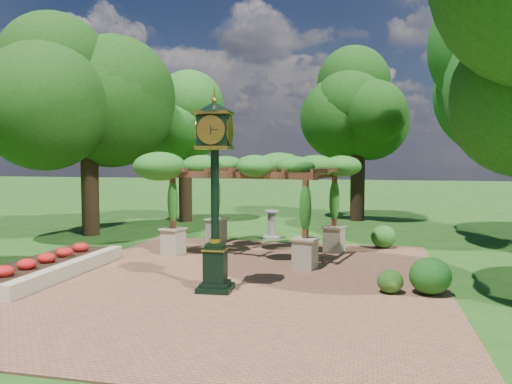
# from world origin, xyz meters

# --- Properties ---
(ground) EXTENTS (120.00, 120.00, 0.00)m
(ground) POSITION_xyz_m (0.00, 0.00, 0.00)
(ground) COLOR #1E4714
(ground) RESTS_ON ground
(brick_plaza) EXTENTS (10.00, 12.00, 0.04)m
(brick_plaza) POSITION_xyz_m (0.00, 1.00, 0.02)
(brick_plaza) COLOR brown
(brick_plaza) RESTS_ON ground
(border_wall) EXTENTS (0.35, 5.00, 0.40)m
(border_wall) POSITION_xyz_m (-4.60, 0.50, 0.20)
(border_wall) COLOR #C6B793
(border_wall) RESTS_ON ground
(flower_bed) EXTENTS (1.50, 5.00, 0.36)m
(flower_bed) POSITION_xyz_m (-5.50, 0.50, 0.18)
(flower_bed) COLOR red
(flower_bed) RESTS_ON ground
(pedestal_clock) EXTENTS (0.95, 0.95, 4.51)m
(pedestal_clock) POSITION_xyz_m (-0.40, -0.05, 2.70)
(pedestal_clock) COLOR black
(pedestal_clock) RESTS_ON brick_plaza
(pergola) EXTENTS (5.85, 4.39, 3.30)m
(pergola) POSITION_xyz_m (-0.52, 4.61, 2.71)
(pergola) COLOR tan
(pergola) RESTS_ON brick_plaza
(sundial) EXTENTS (0.64, 0.64, 1.10)m
(sundial) POSITION_xyz_m (-0.58, 7.81, 0.48)
(sundial) COLOR gray
(sundial) RESTS_ON ground
(shrub_front) EXTENTS (0.69, 0.69, 0.54)m
(shrub_front) POSITION_xyz_m (3.61, 0.64, 0.31)
(shrub_front) COLOR #285317
(shrub_front) RESTS_ON brick_plaza
(shrub_mid) EXTENTS (0.96, 0.96, 0.85)m
(shrub_mid) POSITION_xyz_m (4.50, 0.74, 0.46)
(shrub_mid) COLOR #1C5618
(shrub_mid) RESTS_ON brick_plaza
(shrub_back) EXTENTS (1.08, 1.08, 0.78)m
(shrub_back) POSITION_xyz_m (3.61, 6.54, 0.43)
(shrub_back) COLOR #245C1A
(shrub_back) RESTS_ON brick_plaza
(tree_west_near) EXTENTS (5.08, 5.08, 8.19)m
(tree_west_near) POSITION_xyz_m (-7.99, 7.12, 5.63)
(tree_west_near) COLOR black
(tree_west_near) RESTS_ON ground
(tree_west_far) EXTENTS (3.51, 3.51, 7.51)m
(tree_west_far) POSITION_xyz_m (-5.76, 12.06, 5.13)
(tree_west_far) COLOR #312013
(tree_west_far) RESTS_ON ground
(tree_north) EXTENTS (3.98, 3.98, 8.41)m
(tree_north) POSITION_xyz_m (2.52, 14.31, 5.75)
(tree_north) COLOR black
(tree_north) RESTS_ON ground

